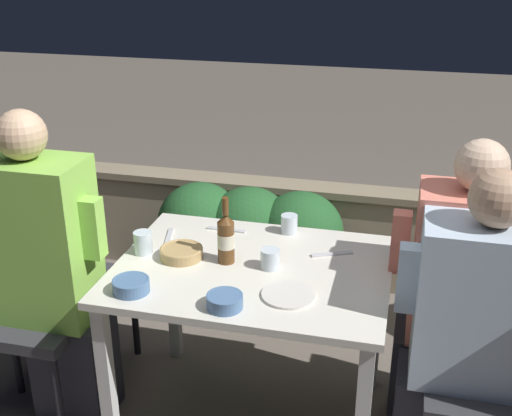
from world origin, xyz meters
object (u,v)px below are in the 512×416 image
(person_coral_top, at_px, (453,297))
(beer_bottle, at_px, (226,238))
(person_blue_shirt, at_px, (466,339))
(chair_left_near, at_px, (7,288))
(person_green_blouse, at_px, (49,272))
(chair_left_far, at_px, (47,263))
(chair_right_far, at_px, (508,320))

(person_coral_top, bearing_deg, beer_bottle, -173.07)
(person_blue_shirt, xyz_separation_m, person_coral_top, (-0.03, 0.26, 0.01))
(chair_left_near, relative_size, person_green_blouse, 0.71)
(chair_left_far, relative_size, beer_bottle, 3.53)
(chair_right_far, relative_size, person_coral_top, 0.75)
(chair_left_far, height_order, person_blue_shirt, person_blue_shirt)
(person_blue_shirt, height_order, beer_bottle, person_blue_shirt)
(chair_left_near, bearing_deg, chair_right_far, 7.04)
(chair_right_far, distance_m, beer_bottle, 1.12)
(person_blue_shirt, distance_m, chair_right_far, 0.32)
(person_green_blouse, xyz_separation_m, person_blue_shirt, (1.60, -0.01, -0.04))
(person_blue_shirt, bearing_deg, person_coral_top, 97.49)
(person_blue_shirt, distance_m, beer_bottle, 0.94)
(chair_left_far, height_order, beer_bottle, beer_bottle)
(chair_right_far, xyz_separation_m, beer_bottle, (-1.08, -0.11, 0.27))
(chair_left_near, distance_m, beer_bottle, 0.96)
(person_green_blouse, distance_m, person_blue_shirt, 1.60)
(person_blue_shirt, height_order, chair_right_far, person_blue_shirt)
(beer_bottle, bearing_deg, chair_right_far, 5.60)
(chair_left_near, relative_size, person_coral_top, 0.75)
(beer_bottle, bearing_deg, person_blue_shirt, -9.45)
(person_green_blouse, height_order, person_blue_shirt, person_green_blouse)
(person_blue_shirt, bearing_deg, beer_bottle, 170.55)
(chair_left_near, bearing_deg, person_coral_top, 7.85)
(chair_left_far, relative_size, chair_right_far, 1.00)
(chair_right_far, height_order, beer_bottle, beer_bottle)
(chair_left_near, xyz_separation_m, person_blue_shirt, (1.81, -0.01, 0.06))
(person_green_blouse, xyz_separation_m, chair_right_far, (1.78, 0.24, -0.10))
(person_green_blouse, distance_m, chair_left_far, 0.31)
(chair_left_near, relative_size, chair_left_far, 1.00)
(chair_left_near, distance_m, chair_left_far, 0.24)
(person_blue_shirt, relative_size, chair_right_far, 1.31)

